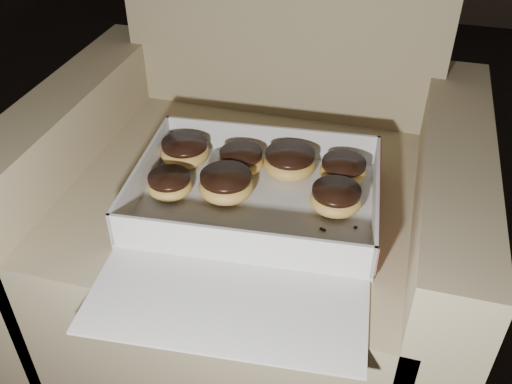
{
  "coord_description": "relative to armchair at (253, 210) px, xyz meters",
  "views": [
    {
      "loc": [
        0.5,
        -0.69,
        1.06
      ],
      "look_at": [
        0.29,
        0.09,
        0.43
      ],
      "focal_mm": 40.0,
      "sensor_mm": 36.0,
      "label": 1
    }
  ],
  "objects": [
    {
      "name": "donut_g",
      "position": [
        -0.13,
        -0.04,
        0.15
      ],
      "size": [
        0.1,
        0.1,
        0.05
      ],
      "color": "#EAB251",
      "rests_on": "bakery_box"
    },
    {
      "name": "crumb_c",
      "position": [
        0.17,
        -0.17,
        0.13
      ],
      "size": [
        0.01,
        0.01,
        0.0
      ],
      "primitive_type": "ellipsoid",
      "color": "black",
      "rests_on": "bakery_box"
    },
    {
      "name": "crumb_a",
      "position": [
        -0.12,
        -0.24,
        0.13
      ],
      "size": [
        0.01,
        0.01,
        0.0
      ],
      "primitive_type": "ellipsoid",
      "color": "black",
      "rests_on": "bakery_box"
    },
    {
      "name": "crumb_d",
      "position": [
        0.17,
        -0.17,
        0.13
      ],
      "size": [
        0.01,
        0.01,
        0.0
      ],
      "primitive_type": "ellipsoid",
      "color": "black",
      "rests_on": "bakery_box"
    },
    {
      "name": "floor",
      "position": [
        -0.25,
        -0.22,
        -0.29
      ],
      "size": [
        4.5,
        4.5,
        0.0
      ],
      "primitive_type": "plane",
      "color": "black",
      "rests_on": "ground"
    },
    {
      "name": "donut_c",
      "position": [
        -0.12,
        -0.15,
        0.15
      ],
      "size": [
        0.08,
        0.08,
        0.04
      ],
      "color": "#EAB251",
      "rests_on": "bakery_box"
    },
    {
      "name": "donut_d",
      "position": [
        0.18,
        -0.11,
        0.15
      ],
      "size": [
        0.09,
        0.09,
        0.05
      ],
      "color": "#EAB251",
      "rests_on": "bakery_box"
    },
    {
      "name": "crumb_b",
      "position": [
        0.23,
        -0.15,
        0.13
      ],
      "size": [
        0.01,
        0.01,
        0.0
      ],
      "primitive_type": "ellipsoid",
      "color": "black",
      "rests_on": "bakery_box"
    },
    {
      "name": "bakery_box",
      "position": [
        0.05,
        -0.17,
        0.13
      ],
      "size": [
        0.47,
        0.54,
        0.07
      ],
      "rotation": [
        0.0,
        0.0,
        0.09
      ],
      "color": "silver",
      "rests_on": "armchair"
    },
    {
      "name": "donut_a",
      "position": [
        0.08,
        -0.02,
        0.16
      ],
      "size": [
        0.1,
        0.1,
        0.05
      ],
      "color": "#EAB251",
      "rests_on": "bakery_box"
    },
    {
      "name": "armchair",
      "position": [
        0.0,
        0.0,
        0.0
      ],
      "size": [
        0.87,
        0.73,
        0.91
      ],
      "color": "#988361",
      "rests_on": "floor"
    },
    {
      "name": "donut_f",
      "position": [
        0.18,
        -0.02,
        0.15
      ],
      "size": [
        0.09,
        0.09,
        0.04
      ],
      "color": "#EAB251",
      "rests_on": "bakery_box"
    },
    {
      "name": "donut_e",
      "position": [
        -0.01,
        -0.04,
        0.15
      ],
      "size": [
        0.09,
        0.09,
        0.04
      ],
      "color": "#EAB251",
      "rests_on": "bakery_box"
    },
    {
      "name": "donut_b",
      "position": [
        -0.02,
        -0.13,
        0.16
      ],
      "size": [
        0.1,
        0.1,
        0.05
      ],
      "color": "#EAB251",
      "rests_on": "bakery_box"
    }
  ]
}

